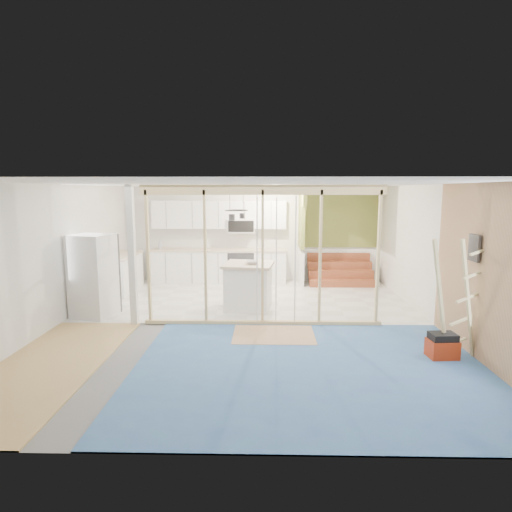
{
  "coord_description": "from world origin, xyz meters",
  "views": [
    {
      "loc": [
        0.36,
        -7.7,
        2.48
      ],
      "look_at": [
        0.17,
        0.6,
        1.21
      ],
      "focal_mm": 30.0,
      "sensor_mm": 36.0,
      "label": 1
    }
  ],
  "objects_px": {
    "island": "(249,286)",
    "toolbox": "(442,346)",
    "ladder": "(458,299)",
    "fridge": "(94,276)"
  },
  "relations": [
    {
      "from": "island",
      "to": "toolbox",
      "type": "bearing_deg",
      "value": -34.0
    },
    {
      "from": "island",
      "to": "toolbox",
      "type": "relative_size",
      "value": 2.57
    },
    {
      "from": "toolbox",
      "to": "ladder",
      "type": "relative_size",
      "value": 0.24
    },
    {
      "from": "toolbox",
      "to": "fridge",
      "type": "bearing_deg",
      "value": 156.84
    },
    {
      "from": "ladder",
      "to": "island",
      "type": "bearing_deg",
      "value": 116.5
    },
    {
      "from": "toolbox",
      "to": "ladder",
      "type": "xyz_separation_m",
      "value": [
        0.17,
        -0.01,
        0.73
      ]
    },
    {
      "from": "island",
      "to": "toolbox",
      "type": "distance_m",
      "value": 4.02
    },
    {
      "from": "fridge",
      "to": "toolbox",
      "type": "distance_m",
      "value": 6.38
    },
    {
      "from": "island",
      "to": "toolbox",
      "type": "height_order",
      "value": "island"
    },
    {
      "from": "island",
      "to": "ladder",
      "type": "bearing_deg",
      "value": -32.57
    }
  ]
}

